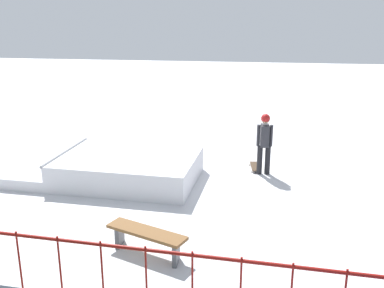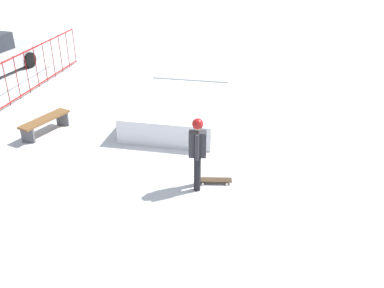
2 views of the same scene
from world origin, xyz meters
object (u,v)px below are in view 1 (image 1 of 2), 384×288
at_px(skate_ramp, 112,168).
at_px(skater, 265,139).
at_px(skateboard, 254,166).
at_px(park_bench, 146,237).

xyz_separation_m(skate_ramp, skater, (-4.05, -1.07, 0.69)).
xyz_separation_m(skater, skateboard, (0.25, -0.37, -0.93)).
xyz_separation_m(skate_ramp, park_bench, (-1.90, 3.62, 0.04)).
height_order(skate_ramp, skater, skater).
bearing_deg(skate_ramp, park_bench, 120.52).
relative_size(skate_ramp, skater, 3.20).
distance_m(skate_ramp, skateboard, 4.08).
distance_m(skateboard, park_bench, 5.42).
height_order(skate_ramp, skateboard, skate_ramp).
distance_m(skater, skateboard, 1.03).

